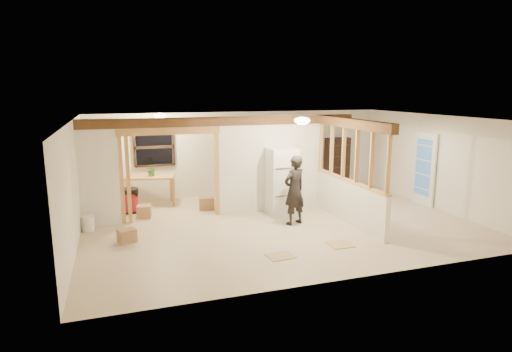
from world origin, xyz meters
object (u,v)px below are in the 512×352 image
object	(u,v)px
work_table	(150,191)
woman	(294,190)
bookshelf	(337,163)
shop_vac	(130,200)
refrigerator	(282,181)

from	to	relation	value
work_table	woman	bearing A→B (deg)	-30.30
woman	work_table	distance (m)	4.21
bookshelf	shop_vac	bearing A→B (deg)	-171.62
woman	work_table	xyz separation A→B (m)	(-3.10, 2.82, -0.42)
woman	bookshelf	world-z (taller)	woman
woman	work_table	world-z (taller)	woman
refrigerator	woman	bearing A→B (deg)	-93.34
refrigerator	work_table	world-z (taller)	refrigerator
refrigerator	woman	world-z (taller)	refrigerator
work_table	shop_vac	size ratio (longest dim) A/B	2.02
work_table	bookshelf	xyz separation A→B (m)	(5.98, 0.38, 0.40)
refrigerator	work_table	distance (m)	3.69
woman	bookshelf	bearing A→B (deg)	-152.89
shop_vac	work_table	bearing A→B (deg)	45.99
refrigerator	bookshelf	world-z (taller)	refrigerator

